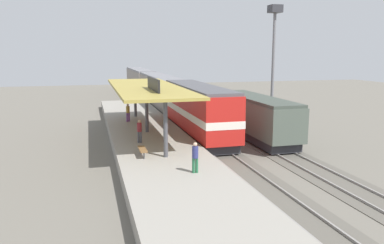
% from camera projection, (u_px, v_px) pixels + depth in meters
% --- Properties ---
extents(ground_plane, '(120.00, 120.00, 0.00)m').
position_uv_depth(ground_plane, '(222.00, 138.00, 33.67)').
color(ground_plane, '#666056').
extents(track_near, '(3.20, 110.00, 0.16)m').
position_uv_depth(track_near, '(200.00, 139.00, 33.15)').
color(track_near, '#565249').
rests_on(track_near, ground).
extents(track_far, '(3.20, 110.00, 0.16)m').
position_uv_depth(track_far, '(249.00, 136.00, 34.32)').
color(track_far, '#565249').
rests_on(track_far, ground).
extents(platform, '(6.00, 44.00, 0.90)m').
position_uv_depth(platform, '(147.00, 137.00, 31.90)').
color(platform, gray).
rests_on(platform, ground).
extents(station_canopy, '(5.20, 18.00, 4.70)m').
position_uv_depth(station_canopy, '(146.00, 88.00, 31.08)').
color(station_canopy, '#47474C').
rests_on(station_canopy, platform).
extents(platform_bench, '(0.44, 1.70, 0.50)m').
position_uv_depth(platform_bench, '(143.00, 149.00, 24.29)').
color(platform_bench, '#333338').
rests_on(platform_bench, platform).
extents(locomotive, '(2.93, 14.43, 4.44)m').
position_uv_depth(locomotive, '(198.00, 110.00, 33.50)').
color(locomotive, '#28282D').
rests_on(locomotive, track_near).
extents(passenger_carriage_front, '(2.90, 20.00, 4.24)m').
position_uv_depth(passenger_carriage_front, '(161.00, 91.00, 50.62)').
color(passenger_carriage_front, '#28282D').
rests_on(passenger_carriage_front, track_near).
extents(passenger_carriage_rear, '(2.90, 20.00, 4.24)m').
position_uv_depth(passenger_carriage_rear, '(140.00, 80.00, 70.38)').
color(passenger_carriage_rear, '#28282D').
rests_on(passenger_carriage_rear, track_near).
extents(freight_car, '(2.80, 12.00, 3.54)m').
position_uv_depth(freight_car, '(256.00, 117.00, 32.85)').
color(freight_car, '#28282D').
rests_on(freight_car, track_far).
extents(light_mast, '(1.10, 1.10, 11.70)m').
position_uv_depth(light_mast, '(274.00, 42.00, 35.77)').
color(light_mast, slate).
rests_on(light_mast, ground).
extents(person_waiting, '(0.34, 0.34, 1.71)m').
position_uv_depth(person_waiting, '(139.00, 130.00, 27.82)').
color(person_waiting, '#4C4C51').
rests_on(person_waiting, platform).
extents(person_walking, '(0.34, 0.34, 1.71)m').
position_uv_depth(person_walking, '(128.00, 112.00, 36.40)').
color(person_walking, '#663375').
rests_on(person_walking, platform).
extents(person_boarding, '(0.34, 0.34, 1.71)m').
position_uv_depth(person_boarding, '(195.00, 156.00, 20.86)').
color(person_boarding, '#23603D').
rests_on(person_boarding, platform).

